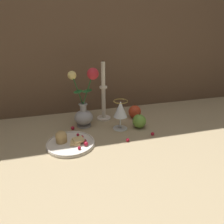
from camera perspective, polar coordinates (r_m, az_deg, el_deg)
name	(u,v)px	position (r m, az deg, el deg)	size (l,w,h in m)	color
ground_plane	(104,132)	(1.15, -2.19, -5.19)	(2.40, 2.40, 0.00)	#9E8966
wall_back	(88,9)	(1.34, -6.27, 25.28)	(2.40, 0.04, 1.20)	brown
vase	(84,107)	(1.18, -7.22, 1.39)	(0.16, 0.10, 0.32)	#A3A3A8
plate_with_pastries	(69,142)	(1.05, -11.13, -7.68)	(0.23, 0.23, 0.07)	silver
wine_glass	(120,110)	(1.14, 2.23, 0.45)	(0.08, 0.08, 0.16)	silver
candlestick	(104,99)	(1.25, -2.23, 3.47)	(0.08, 0.08, 0.34)	silver
apple_beside_vase	(139,121)	(1.19, 7.05, -2.27)	(0.07, 0.07, 0.09)	#669938
apple_near_glass	(135,112)	(1.31, 5.96, 0.12)	(0.08, 0.08, 0.09)	#D14223
berry_near_plate	(128,140)	(1.06, 4.10, -7.28)	(0.02, 0.02, 0.02)	#AD192D
berry_front_center	(73,128)	(1.19, -10.25, -4.13)	(0.02, 0.02, 0.02)	#AD192D
berry_by_glass_stem	(153,134)	(1.13, 10.55, -5.61)	(0.02, 0.02, 0.02)	#AD192D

